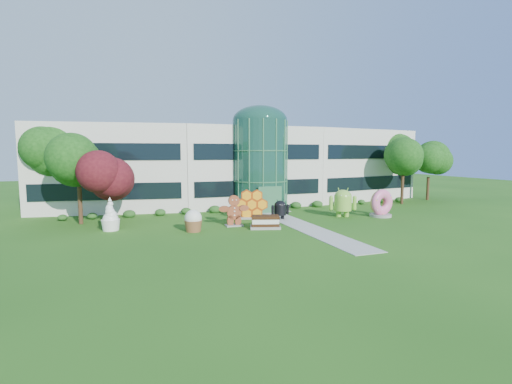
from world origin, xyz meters
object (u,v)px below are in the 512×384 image
object	(u,v)px
android_green	(343,201)
android_black	(280,208)
gingerbread	(234,210)
donut	(381,203)

from	to	relation	value
android_green	android_black	distance (m)	6.43
gingerbread	android_green	bearing A→B (deg)	6.23
android_green	donut	distance (m)	3.78
donut	gingerbread	world-z (taller)	donut
android_black	donut	size ratio (longest dim) A/B	0.77
donut	gingerbread	bearing A→B (deg)	170.85
android_black	gingerbread	bearing A→B (deg)	-162.24
android_black	android_green	bearing A→B (deg)	-6.40
android_green	gingerbread	size ratio (longest dim) A/B	1.08
android_green	android_black	world-z (taller)	android_green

